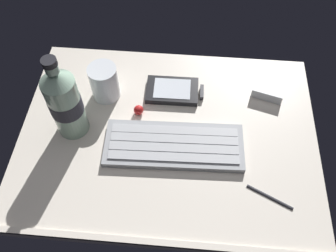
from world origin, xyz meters
TOP-DOWN VIEW (x-y plane):
  - ground_plane at (0.00, -0.23)cm, footprint 64.00×48.00cm
  - keyboard at (1.52, -3.23)cm, footprint 29.37×12.00cm
  - handheld_device at (0.66, 11.50)cm, footprint 12.87×7.75cm
  - juice_cup at (-15.12, 9.73)cm, footprint 6.40×6.40cm
  - water_bottle at (-20.58, 0.30)cm, footprint 6.73×6.73cm
  - charger_block at (22.30, 13.51)cm, footprint 8.27×7.32cm
  - trackball_mouse at (-7.00, 5.00)cm, footprint 2.20×2.20cm
  - stylus_pen at (20.82, -12.94)cm, footprint 8.85×4.78cm

SIDE VIEW (x-z plane):
  - ground_plane at x=0.00cm, z-range -2.39..0.41cm
  - stylus_pen at x=20.82cm, z-range 0.00..0.70cm
  - handheld_device at x=0.66cm, z-range -0.02..1.48cm
  - keyboard at x=1.52cm, z-range -0.04..1.66cm
  - trackball_mouse at x=-7.00cm, z-range 0.00..2.20cm
  - charger_block at x=22.30cm, z-range 0.00..2.40cm
  - juice_cup at x=-15.12cm, z-range -0.34..8.16cm
  - water_bottle at x=-20.58cm, z-range -1.39..19.41cm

